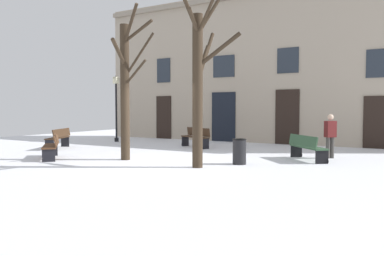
# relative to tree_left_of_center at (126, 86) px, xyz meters

# --- Properties ---
(ground_plane) EXTENTS (30.15, 30.15, 0.00)m
(ground_plane) POSITION_rel_tree_left_of_center_xyz_m (1.59, 0.10, -2.51)
(ground_plane) COLOR white
(building_facade) EXTENTS (18.84, 0.60, 7.85)m
(building_facade) POSITION_rel_tree_left_of_center_xyz_m (1.58, 8.56, 1.45)
(building_facade) COLOR tan
(building_facade) RESTS_ON ground
(tree_left_of_center) EXTENTS (1.32, 1.54, 5.11)m
(tree_left_of_center) POSITION_rel_tree_left_of_center_xyz_m (0.00, 0.00, 0.00)
(tree_left_of_center) COLOR #382B1E
(tree_left_of_center) RESTS_ON ground
(tree_center) EXTENTS (1.37, 2.36, 5.36)m
(tree_center) POSITION_rel_tree_left_of_center_xyz_m (2.95, -0.20, 0.12)
(tree_center) COLOR #382B1E
(tree_center) RESTS_ON ground
(streetlamp) EXTENTS (0.30, 0.30, 3.52)m
(streetlamp) POSITION_rel_tree_left_of_center_xyz_m (-5.17, 5.37, -0.35)
(streetlamp) COLOR black
(streetlamp) RESTS_ON ground
(litter_bin) EXTENTS (0.45, 0.45, 0.80)m
(litter_bin) POSITION_rel_tree_left_of_center_xyz_m (3.74, 1.01, -2.11)
(litter_bin) COLOR black
(litter_bin) RESTS_ON ground
(bench_facing_shops) EXTENTS (1.24, 1.83, 0.88)m
(bench_facing_shops) POSITION_rel_tree_left_of_center_xyz_m (-4.97, 1.38, -2.04)
(bench_facing_shops) COLOR #3D2819
(bench_facing_shops) RESTS_ON ground
(bench_near_center_tree) EXTENTS (1.64, 1.57, 0.84)m
(bench_near_center_tree) POSITION_rel_tree_left_of_center_xyz_m (-2.49, -1.03, -2.07)
(bench_near_center_tree) COLOR #51331E
(bench_near_center_tree) RESTS_ON ground
(bench_back_to_back_left) EXTENTS (1.57, 1.67, 0.86)m
(bench_back_to_back_left) POSITION_rel_tree_left_of_center_xyz_m (5.37, 2.99, -2.06)
(bench_back_to_back_left) COLOR #2D4C33
(bench_back_to_back_left) RESTS_ON ground
(bench_near_lamp) EXTENTS (1.75, 1.15, 0.90)m
(bench_near_lamp) POSITION_rel_tree_left_of_center_xyz_m (0.01, 4.84, -2.03)
(bench_near_lamp) COLOR #3D2819
(bench_near_lamp) RESTS_ON ground
(person_strolling) EXTENTS (0.42, 0.43, 1.56)m
(person_strolling) POSITION_rel_tree_left_of_center_xyz_m (5.96, 3.94, -1.66)
(person_strolling) COLOR #403D3A
(person_strolling) RESTS_ON ground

